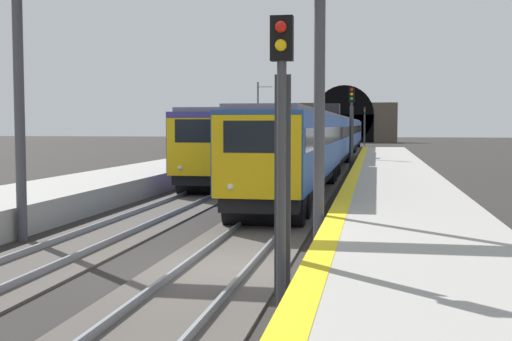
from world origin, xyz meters
TOP-DOWN VIEW (x-y plane):
  - ground_plane at (0.00, 0.00)m, footprint 320.00×320.00m
  - platform_right at (0.00, -4.26)m, footprint 112.00×4.17m
  - platform_right_edge_strip at (0.00, -2.42)m, footprint 112.00×0.50m
  - track_main_line at (0.00, 0.00)m, footprint 160.00×3.00m
  - track_adjacent_line at (0.00, 4.24)m, footprint 160.00×2.87m
  - train_main_approaching at (45.29, 0.00)m, footprint 80.45×2.86m
  - train_adjacent_platform at (32.90, 4.24)m, footprint 38.85×3.12m
  - railway_signal_near at (-2.99, -1.80)m, footprint 0.39×0.38m
  - railway_signal_mid at (31.61, -1.80)m, footprint 0.39×0.38m
  - railway_signal_far at (90.59, -1.80)m, footprint 0.39×0.38m
  - overhead_signal_gantry at (2.73, 2.12)m, footprint 0.70×8.47m
  - tunnel_portal at (109.39, 2.12)m, footprint 2.41×18.94m
  - catenary_mast_near at (68.33, 10.96)m, footprint 0.22×1.91m

SIDE VIEW (x-z plane):
  - ground_plane at x=0.00m, z-range 0.00..0.00m
  - track_main_line at x=0.00m, z-range -0.06..0.15m
  - track_adjacent_line at x=0.00m, z-range -0.06..0.15m
  - platform_right at x=0.00m, z-range 0.00..0.90m
  - platform_right_edge_strip at x=0.00m, z-range 0.90..0.91m
  - train_main_approaching at x=45.29m, z-range -0.16..4.58m
  - train_adjacent_platform at x=32.90m, z-range 0.28..4.25m
  - railway_signal_near at x=-2.99m, z-range 0.44..5.46m
  - railway_signal_mid at x=31.61m, z-range 0.58..6.33m
  - railway_signal_far at x=90.59m, z-range 0.59..6.55m
  - tunnel_portal at x=109.39m, z-range -1.68..8.92m
  - catenary_mast_near at x=68.33m, z-range 0.10..8.58m
  - overhead_signal_gantry at x=2.73m, z-range 1.87..9.42m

